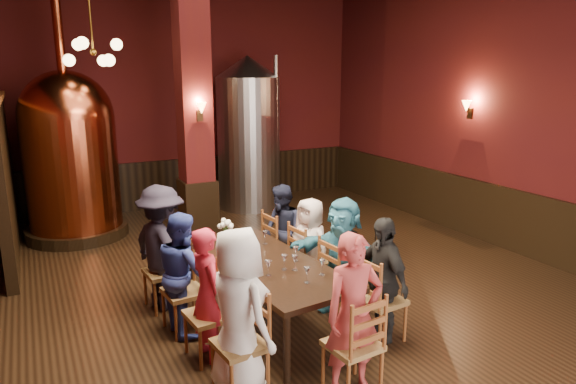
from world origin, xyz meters
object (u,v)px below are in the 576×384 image
person_1 (208,294)px  steel_vessel (249,133)px  person_0 (239,312)px  dining_table (265,266)px  rose_vase (226,228)px  person_2 (183,272)px  copper_kettle (70,153)px

person_1 → steel_vessel: bearing=-32.6°
person_1 → person_0: bearing=179.9°
dining_table → steel_vessel: (1.84, 4.82, 0.87)m
dining_table → rose_vase: 0.79m
person_2 → copper_kettle: (-0.74, 4.13, 0.79)m
person_2 → steel_vessel: (2.72, 4.58, 0.88)m
person_1 → rose_vase: size_ratio=4.15×
dining_table → person_2: person_2 is taller
person_1 → person_2: person_1 is taller
person_2 → person_0: bearing=-178.3°
person_0 → rose_vase: 1.89m
dining_table → person_1: 0.91m
dining_table → steel_vessel: steel_vessel is taller
person_2 → rose_vase: 0.88m
person_1 → person_2: bearing=-0.1°
copper_kettle → person_0: bearing=-80.9°
copper_kettle → rose_vase: (1.43, -3.65, -0.50)m
person_1 → copper_kettle: (-0.81, 4.78, 0.78)m
person_2 → rose_vase: person_2 is taller
person_0 → steel_vessel: 6.49m
dining_table → rose_vase: rose_vase is taller
rose_vase → person_1: bearing=-118.8°
person_0 → steel_vessel: (2.59, 5.90, 0.79)m
person_0 → rose_vase: size_ratio=4.67×
person_0 → person_2: bearing=-8.4°
copper_kettle → rose_vase: copper_kettle is taller
person_0 → copper_kettle: copper_kettle is taller
person_0 → rose_vase: bearing=-31.2°
copper_kettle → rose_vase: 3.95m
person_2 → steel_vessel: 5.39m
person_0 → person_1: bearing=-8.4°
steel_vessel → person_1: bearing=-116.9°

